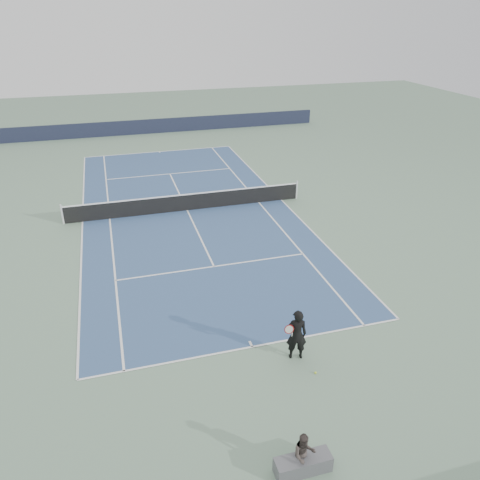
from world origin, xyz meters
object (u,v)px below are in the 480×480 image
object	(u,v)px
tennis_ball	(316,373)
spectator_bench	(303,459)
tennis_player	(296,334)
tennis_net	(187,202)

from	to	relation	value
tennis_ball	spectator_bench	bearing A→B (deg)	-119.51
spectator_bench	tennis_player	bearing A→B (deg)	70.41
tennis_net	tennis_player	world-z (taller)	tennis_player
tennis_ball	spectator_bench	size ratio (longest dim) A/B	0.05
tennis_player	spectator_bench	size ratio (longest dim) A/B	1.25
tennis_player	tennis_ball	bearing A→B (deg)	-70.61
tennis_net	tennis_ball	bearing A→B (deg)	-83.76
tennis_net	spectator_bench	xyz separation A→B (m)	(-0.20, -16.57, -0.09)
tennis_player	spectator_bench	distance (m)	4.12
tennis_net	spectator_bench	bearing A→B (deg)	-90.69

